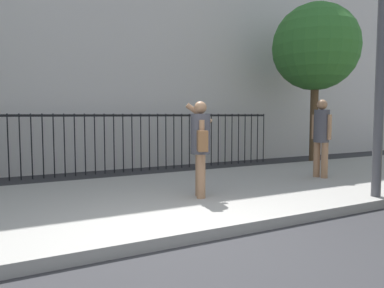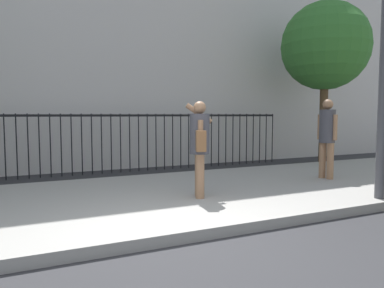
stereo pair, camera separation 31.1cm
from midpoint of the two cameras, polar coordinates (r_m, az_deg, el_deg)
The scene contains 7 objects.
ground_plane at distance 4.64m, azimuth -0.21°, elevation -15.28°, with size 60.00×60.00×0.00m, color #28282B.
sidewalk at distance 6.59m, azimuth -8.61°, elevation -8.66°, with size 28.00×4.40×0.15m, color gray.
building_facade at distance 13.03m, azimuth -17.63°, elevation 19.45°, with size 28.00×4.00×9.95m, color #BCB7B2.
iron_fence at distance 10.03m, azimuth -14.96°, elevation 1.21°, with size 12.03×0.04×1.60m.
pedestrian_on_phone at distance 6.35m, azimuth 2.60°, elevation 0.31°, with size 0.54×0.72×1.65m.
pedestrian_walking at distance 8.82m, azimuth 20.91°, elevation 1.54°, with size 0.39×0.49×1.76m.
street_tree_far at distance 12.32m, azimuth 20.42°, elevation 13.81°, with size 2.64×2.64×4.96m.
Camera 2 is at (-1.75, -4.00, 1.57)m, focal length 34.88 mm.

